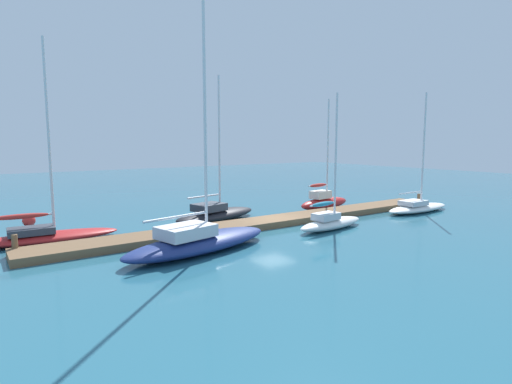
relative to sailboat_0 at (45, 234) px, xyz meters
The scene contains 11 objects.
ground_plane 13.74m from the sailboat_0, 13.79° to the right, with size 120.00×120.00×0.00m, color #286075.
dock_pier 13.73m from the sailboat_0, 13.79° to the right, with size 30.68×2.34×0.42m, color brown.
dock_piling_near_end 2.77m from the sailboat_0, 125.46° to the right, with size 0.28×0.28×1.09m, color brown.
dock_piling_far_end 28.60m from the sailboat_0, ahead, with size 0.28×0.28×1.09m, color brown.
sailboat_0 is the anchor object (origin of this frame).
sailboat_1 8.97m from the sailboat_0, 47.34° to the right, with size 9.11×4.41×14.82m.
sailboat_2 10.87m from the sailboat_0, ahead, with size 7.31×3.91×10.07m.
sailboat_3 16.78m from the sailboat_0, 22.84° to the right, with size 5.81×2.21×8.54m.
sailboat_4 20.59m from the sailboat_0, ahead, with size 5.68×2.21×8.94m.
sailboat_5 26.41m from the sailboat_0, 12.85° to the right, with size 6.96×2.10×9.30m.
mooring_buoy_red 5.41m from the sailboat_0, 92.01° to the left, with size 0.79×0.79×0.79m, color red.
Camera 1 is at (-16.48, -21.57, 5.57)m, focal length 28.83 mm.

